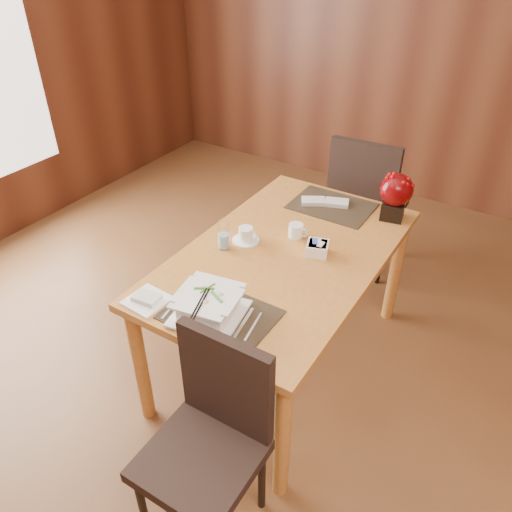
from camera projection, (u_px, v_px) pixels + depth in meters
The scene contains 15 objects.
ground at pixel (221, 434), 2.48m from camera, with size 6.00×6.00×0.00m, color brown.
back_wall at pixel (443, 30), 3.77m from camera, with size 5.00×0.02×2.80m, color #5B2D1A.
dining_table at pixel (284, 268), 2.52m from camera, with size 0.90×1.50×0.75m.
placemat_near at pixel (220, 315), 2.08m from camera, with size 0.45×0.33×0.01m, color black.
placemat_far at pixel (332, 206), 2.85m from camera, with size 0.45×0.33×0.01m, color black.
soup_setting at pixel (209, 305), 2.05m from camera, with size 0.32×0.32×0.11m.
coffee_cup at pixel (246, 236), 2.53m from camera, with size 0.14×0.14×0.08m.
water_glass at pixel (224, 235), 2.46m from camera, with size 0.06×0.06×0.15m, color white.
creamer_jug at pixel (296, 231), 2.57m from camera, with size 0.10×0.10×0.07m, color white, non-canonical shape.
sugar_caddy at pixel (317, 249), 2.44m from camera, with size 0.10×0.10×0.06m, color white.
berry_decor at pixel (396, 194), 2.66m from camera, with size 0.18×0.18×0.26m.
napkins_far at pixel (327, 202), 2.86m from camera, with size 0.27×0.10×0.02m, color silver, non-canonical shape.
bread_plate at pixel (147, 301), 2.15m from camera, with size 0.17×0.17×0.01m, color white.
near_chair at pixel (211, 430), 1.91m from camera, with size 0.42×0.43×0.90m.
far_chair at pixel (365, 198), 3.32m from camera, with size 0.49×0.49×1.00m.
Camera 1 is at (0.96, -1.20, 2.14)m, focal length 35.00 mm.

